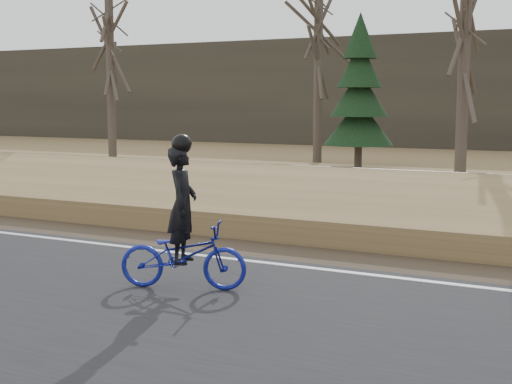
% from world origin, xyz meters
% --- Properties ---
extents(ground, '(120.00, 120.00, 0.00)m').
position_xyz_m(ground, '(0.00, 0.00, 0.00)').
color(ground, olive).
rests_on(ground, ground).
extents(road, '(120.00, 6.00, 0.06)m').
position_xyz_m(road, '(0.00, -2.50, 0.03)').
color(road, black).
rests_on(road, ground).
extents(edge_line, '(120.00, 0.12, 0.01)m').
position_xyz_m(edge_line, '(0.00, 0.20, 0.07)').
color(edge_line, silver).
rests_on(edge_line, road).
extents(shoulder, '(120.00, 1.60, 0.04)m').
position_xyz_m(shoulder, '(0.00, 1.20, 0.02)').
color(shoulder, '#473A2B').
rests_on(shoulder, ground).
extents(embankment, '(120.00, 5.00, 0.44)m').
position_xyz_m(embankment, '(0.00, 4.20, 0.22)').
color(embankment, olive).
rests_on(embankment, ground).
extents(ballast, '(120.00, 3.00, 0.45)m').
position_xyz_m(ballast, '(0.00, 8.00, 0.23)').
color(ballast, slate).
rests_on(ballast, ground).
extents(railroad, '(120.00, 2.40, 0.29)m').
position_xyz_m(railroad, '(0.00, 8.00, 0.53)').
color(railroad, black).
rests_on(railroad, ballast).
extents(cyclist, '(1.78, 1.09, 2.03)m').
position_xyz_m(cyclist, '(-2.20, -1.61, 0.70)').
color(cyclist, navy).
rests_on(cyclist, road).
extents(bare_tree_far_left, '(0.36, 0.36, 7.81)m').
position_xyz_m(bare_tree_far_left, '(-16.16, 14.59, 3.91)').
color(bare_tree_far_left, '#50453B').
rests_on(bare_tree_far_left, ground).
extents(bare_tree_left, '(0.36, 0.36, 7.07)m').
position_xyz_m(bare_tree_left, '(-8.20, 17.81, 3.54)').
color(bare_tree_left, '#50453B').
rests_on(bare_tree_left, ground).
extents(bare_tree_near_left, '(0.36, 0.36, 7.33)m').
position_xyz_m(bare_tree_near_left, '(-1.52, 13.08, 3.66)').
color(bare_tree_near_left, '#50453B').
rests_on(bare_tree_near_left, ground).
extents(conifer, '(2.60, 2.60, 5.74)m').
position_xyz_m(conifer, '(-5.86, 16.12, 2.72)').
color(conifer, '#50453B').
rests_on(conifer, ground).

